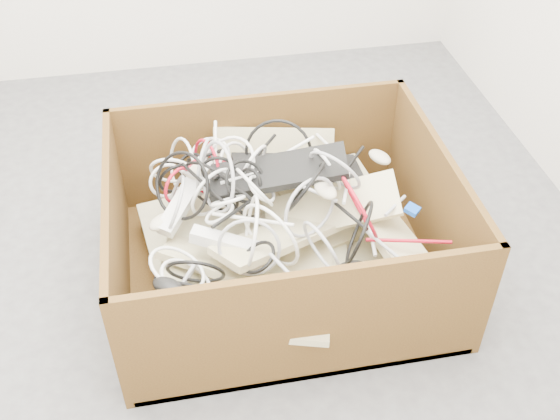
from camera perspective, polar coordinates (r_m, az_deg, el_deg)
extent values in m
plane|color=#48484A|center=(2.67, -5.17, -3.10)|extent=(3.00, 3.00, 0.00)
cube|color=silver|center=(0.75, 3.03, -13.01)|extent=(3.00, 0.04, 2.50)
cube|color=#3F280F|center=(2.55, 0.08, -5.17)|extent=(1.17, 0.98, 0.03)
cube|color=#3F280F|center=(2.75, -1.77, 5.31)|extent=(1.17, 0.03, 0.50)
cube|color=#3F280F|center=(2.07, 2.60, -10.01)|extent=(1.17, 0.02, 0.50)
cube|color=#3F280F|center=(2.53, 12.96, 0.40)|extent=(0.02, 0.93, 0.50)
cube|color=#3F280F|center=(2.38, -13.66, -2.95)|extent=(0.03, 0.93, 0.50)
cube|color=#C1BC8F|center=(2.51, 0.00, -3.71)|extent=(1.03, 0.89, 0.19)
cube|color=#C1BC8F|center=(2.40, -1.99, -3.78)|extent=(0.74, 0.66, 0.20)
cube|color=#BAB383|center=(2.51, -4.72, -1.13)|extent=(0.47, 0.41, 0.17)
cube|color=#BAB383|center=(2.53, 2.44, 0.94)|extent=(0.35, 0.50, 0.16)
cube|color=#BAB383|center=(2.24, 2.19, -6.62)|extent=(0.29, 0.50, 0.05)
cube|color=#BAB383|center=(2.25, -4.26, -4.95)|extent=(0.49, 0.38, 0.15)
cube|color=#BAB383|center=(2.38, 9.03, -1.54)|extent=(0.20, 0.47, 0.16)
cube|color=#BAB383|center=(2.65, -0.55, 5.19)|extent=(0.48, 0.18, 0.17)
cube|color=#BAB383|center=(2.25, -0.08, -2.35)|extent=(0.49, 0.38, 0.14)
cube|color=#BAB383|center=(2.35, 4.40, 0.23)|extent=(0.46, 0.24, 0.23)
cube|color=black|center=(2.46, 1.56, 3.49)|extent=(0.47, 0.17, 0.11)
cube|color=black|center=(2.29, -0.17, 3.29)|extent=(0.49, 0.24, 0.13)
ellipsoid|color=beige|center=(2.31, -10.03, -0.98)|extent=(0.12, 0.11, 0.04)
ellipsoid|color=beige|center=(2.59, 8.48, 4.47)|extent=(0.10, 0.12, 0.04)
ellipsoid|color=beige|center=(2.18, -2.44, -4.87)|extent=(0.11, 0.07, 0.04)
ellipsoid|color=beige|center=(2.22, 3.89, 1.73)|extent=(0.09, 0.12, 0.04)
ellipsoid|color=beige|center=(2.40, -7.53, 3.30)|extent=(0.11, 0.12, 0.04)
ellipsoid|color=black|center=(2.20, 6.10, -4.94)|extent=(0.11, 0.07, 0.04)
ellipsoid|color=black|center=(2.02, -9.52, -6.42)|extent=(0.12, 0.11, 0.04)
ellipsoid|color=beige|center=(2.15, 7.93, -6.96)|extent=(0.11, 0.12, 0.04)
cube|color=silver|center=(2.36, -8.03, 1.14)|extent=(0.23, 0.30, 0.13)
cube|color=silver|center=(2.19, -4.09, -2.91)|extent=(0.28, 0.15, 0.09)
cube|color=#0C40B7|center=(2.30, 11.17, 0.04)|extent=(0.06, 0.06, 0.03)
torus|color=#A60B1D|center=(2.20, 6.79, 0.18)|extent=(0.14, 0.28, 0.25)
torus|color=silver|center=(2.12, -2.48, -1.89)|extent=(0.08, 0.34, 0.33)
torus|color=black|center=(2.37, -5.92, 1.94)|extent=(0.26, 0.23, 0.33)
torus|color=#9A9B9F|center=(2.27, 4.70, 3.39)|extent=(0.20, 0.23, 0.26)
torus|color=silver|center=(2.50, -5.93, 4.61)|extent=(0.21, 0.19, 0.11)
torus|color=black|center=(2.51, -6.17, 4.71)|extent=(0.22, 0.19, 0.14)
torus|color=#9A9B9F|center=(2.13, -8.10, -6.09)|extent=(0.11, 0.18, 0.19)
torus|color=black|center=(2.25, -2.95, 2.43)|extent=(0.20, 0.17, 0.15)
torus|color=black|center=(2.18, 6.74, -1.90)|extent=(0.13, 0.29, 0.29)
torus|color=silver|center=(2.45, -9.19, 3.31)|extent=(0.21, 0.08, 0.21)
torus|color=#9A9B9F|center=(2.33, -9.01, 0.45)|extent=(0.14, 0.29, 0.27)
torus|color=silver|center=(2.19, -4.42, 0.80)|extent=(0.17, 0.14, 0.11)
torus|color=black|center=(2.21, 2.20, 1.98)|extent=(0.20, 0.20, 0.24)
torus|color=#9A9B9F|center=(2.35, -4.40, 2.21)|extent=(0.11, 0.12, 0.15)
torus|color=silver|center=(2.32, -5.65, 1.50)|extent=(0.24, 0.16, 0.28)
torus|color=silver|center=(2.25, -1.57, 1.81)|extent=(0.13, 0.16, 0.12)
torus|color=silver|center=(2.11, -8.72, -4.93)|extent=(0.24, 0.27, 0.15)
torus|color=black|center=(2.31, -8.36, 2.05)|extent=(0.25, 0.23, 0.29)
torus|color=black|center=(2.11, -7.18, -5.25)|extent=(0.25, 0.13, 0.23)
torus|color=silver|center=(2.41, -9.56, 2.47)|extent=(0.18, 0.06, 0.18)
torus|color=#9A9B9F|center=(2.18, 2.59, 0.20)|extent=(0.28, 0.16, 0.31)
torus|color=silver|center=(2.37, -2.27, 3.88)|extent=(0.14, 0.19, 0.22)
torus|color=silver|center=(2.52, -8.33, 3.70)|extent=(0.10, 0.30, 0.30)
torus|color=black|center=(2.44, -0.13, 4.85)|extent=(0.34, 0.16, 0.32)
torus|color=black|center=(2.27, -2.53, 2.34)|extent=(0.09, 0.12, 0.12)
torus|color=#A60B1D|center=(2.37, -8.66, 2.10)|extent=(0.15, 0.14, 0.20)
torus|color=#A60B1D|center=(2.45, -6.25, 3.84)|extent=(0.09, 0.23, 0.23)
torus|color=silver|center=(2.22, -5.17, -0.29)|extent=(0.13, 0.13, 0.08)
torus|color=silver|center=(2.15, -0.82, -2.17)|extent=(0.22, 0.28, 0.34)
torus|color=#9A9B9F|center=(2.40, -6.36, 3.70)|extent=(0.12, 0.28, 0.29)
torus|color=#9A9B9F|center=(2.10, -2.64, -3.23)|extent=(0.22, 0.11, 0.23)
torus|color=silver|center=(2.24, -2.17, 1.95)|extent=(0.14, 0.24, 0.22)
torus|color=silver|center=(2.47, -3.81, 3.90)|extent=(0.19, 0.15, 0.21)
torus|color=black|center=(2.44, -8.75, 2.63)|extent=(0.19, 0.05, 0.19)
torus|color=#A60B1D|center=(2.42, -6.75, 2.90)|extent=(0.12, 0.16, 0.15)
torus|color=silver|center=(2.11, -7.98, -5.95)|extent=(0.20, 0.24, 0.14)
torus|color=#9A9B9F|center=(2.25, -5.35, 2.78)|extent=(0.14, 0.25, 0.25)
torus|color=black|center=(2.48, -7.60, 3.80)|extent=(0.12, 0.10, 0.08)
torus|color=silver|center=(2.38, -4.51, 3.67)|extent=(0.23, 0.30, 0.23)
torus|color=black|center=(2.24, -3.17, 0.57)|extent=(0.14, 0.14, 0.18)
torus|color=silver|center=(2.33, 3.99, 3.45)|extent=(0.11, 0.19, 0.20)
torus|color=black|center=(2.31, -5.27, 3.37)|extent=(0.13, 0.03, 0.13)
torus|color=#9A9B9F|center=(2.12, 3.55, -3.22)|extent=(0.10, 0.27, 0.27)
torus|color=black|center=(2.10, -1.86, -4.04)|extent=(0.16, 0.17, 0.10)
torus|color=black|center=(2.32, 3.20, 3.63)|extent=(0.12, 0.11, 0.11)
cylinder|color=#9A9B9F|center=(2.22, 3.11, 1.52)|extent=(0.13, 0.10, 0.04)
cylinder|color=#A60B1D|center=(2.41, -4.33, 3.75)|extent=(0.13, 0.27, 0.09)
cylinder|color=black|center=(2.20, -3.06, 0.39)|extent=(0.24, 0.19, 0.02)
cylinder|color=#A60B1D|center=(2.46, -6.20, 3.37)|extent=(0.15, 0.05, 0.06)
cylinder|color=#9A9B9F|center=(2.16, 8.91, -3.09)|extent=(0.10, 0.13, 0.06)
cylinder|color=black|center=(2.19, 6.05, -0.52)|extent=(0.08, 0.15, 0.02)
cylinder|color=black|center=(2.47, -1.29, 5.40)|extent=(0.10, 0.11, 0.04)
cylinder|color=silver|center=(2.36, 0.11, 4.63)|extent=(0.26, 0.11, 0.07)
cylinder|color=black|center=(2.50, -6.98, 3.94)|extent=(0.27, 0.05, 0.04)
cylinder|color=silver|center=(2.55, 4.08, 5.54)|extent=(0.06, 0.28, 0.06)
cylinder|color=silver|center=(2.15, -2.35, -0.80)|extent=(0.25, 0.15, 0.04)
cylinder|color=silver|center=(2.23, 7.82, -2.34)|extent=(0.03, 0.14, 0.04)
cylinder|color=black|center=(2.37, -4.07, 3.48)|extent=(0.16, 0.15, 0.05)
cylinder|color=silver|center=(2.46, -5.51, 5.30)|extent=(0.05, 0.27, 0.06)
cylinder|color=#A60B1D|center=(2.22, 10.88, -2.59)|extent=(0.27, 0.09, 0.03)
cylinder|color=black|center=(2.06, -8.37, -6.22)|extent=(0.16, 0.04, 0.06)
cylinder|color=black|center=(2.46, 5.50, 3.20)|extent=(0.20, 0.20, 0.08)
cylinder|color=black|center=(2.27, -6.42, 2.17)|extent=(0.14, 0.25, 0.03)
cylinder|color=silver|center=(2.30, -1.49, 3.30)|extent=(0.30, 0.04, 0.06)
cylinder|color=silver|center=(2.33, -5.61, 2.28)|extent=(0.25, 0.18, 0.04)
cylinder|color=silver|center=(2.29, 5.68, 2.02)|extent=(0.09, 0.22, 0.05)
cylinder|color=#9A9B9F|center=(2.04, 0.18, -4.81)|extent=(0.07, 0.12, 0.02)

